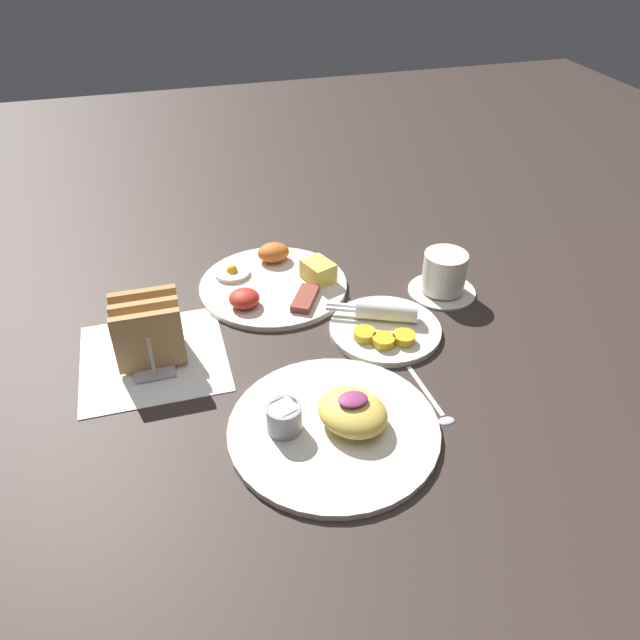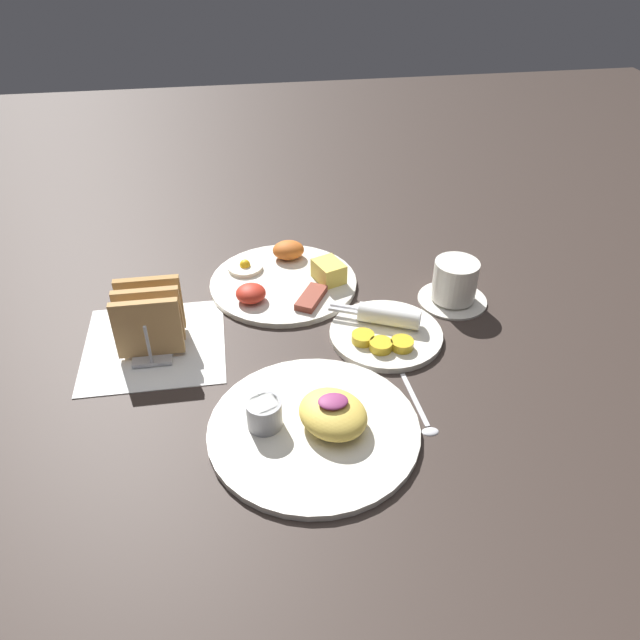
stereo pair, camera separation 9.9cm
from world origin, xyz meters
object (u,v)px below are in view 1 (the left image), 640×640
object	(u,v)px
plate_condiments	(385,326)
plate_foreground	(335,423)
plate_breakfast	(274,282)
coffee_cup	(444,275)
toast_rack	(148,332)

from	to	relation	value
plate_condiments	plate_foreground	size ratio (longest dim) A/B	0.64
plate_breakfast	coffee_cup	distance (m)	0.30
plate_breakfast	plate_foreground	distance (m)	0.37
plate_foreground	toast_rack	distance (m)	0.32
plate_breakfast	plate_foreground	size ratio (longest dim) A/B	0.93
plate_foreground	plate_breakfast	bearing A→B (deg)	90.13
coffee_cup	plate_foreground	bearing A→B (deg)	-136.19
plate_condiments	plate_foreground	bearing A→B (deg)	-127.12
plate_condiments	plate_foreground	distance (m)	0.24
plate_condiments	coffee_cup	distance (m)	0.16
plate_breakfast	plate_condiments	size ratio (longest dim) A/B	1.45
plate_breakfast	plate_foreground	xyz separation A→B (m)	(0.00, -0.37, 0.00)
plate_breakfast	coffee_cup	size ratio (longest dim) A/B	2.21
plate_condiments	plate_foreground	xyz separation A→B (m)	(-0.14, -0.19, 0.00)
toast_rack	plate_condiments	bearing A→B (deg)	-5.36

